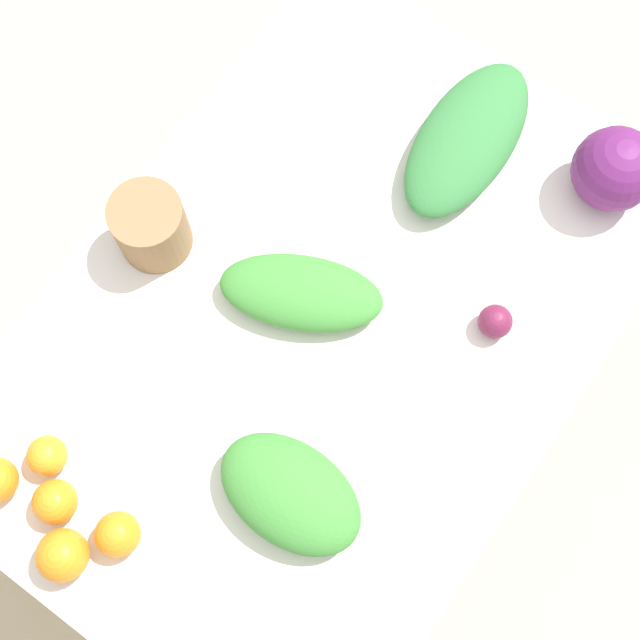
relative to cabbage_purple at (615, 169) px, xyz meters
name	(u,v)px	position (x,y,z in m)	size (l,w,h in m)	color
ground_plane	(320,408)	(-0.51, 0.27, -0.81)	(8.00, 8.00, 0.00)	#C6B289
dining_table	(320,339)	(-0.51, 0.27, -0.18)	(1.27, 0.87, 0.73)	silver
cabbage_purple	(615,169)	(0.00, 0.00, 0.00)	(0.15, 0.15, 0.15)	#601E5B
paper_bag	(151,227)	(-0.55, 0.59, -0.01)	(0.13, 0.13, 0.13)	olive
greens_bunch_kale	(290,494)	(-0.78, 0.13, -0.03)	(0.25, 0.16, 0.09)	#3D8433
greens_bunch_chard	(301,293)	(-0.49, 0.32, -0.04)	(0.28, 0.14, 0.07)	#3D8433
greens_bunch_scallion	(467,139)	(-0.08, 0.25, -0.03)	(0.35, 0.17, 0.08)	#337538
beet_root	(495,322)	(-0.34, 0.02, -0.05)	(0.06, 0.06, 0.06)	maroon
orange_0	(118,534)	(-0.99, 0.32, -0.04)	(0.07, 0.07, 0.07)	orange
orange_1	(55,502)	(-1.00, 0.43, -0.04)	(0.07, 0.07, 0.07)	orange
orange_2	(62,555)	(-1.06, 0.37, -0.03)	(0.08, 0.08, 0.08)	orange
orange_3	(47,456)	(-0.96, 0.49, -0.04)	(0.07, 0.07, 0.07)	orange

